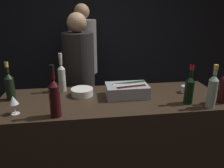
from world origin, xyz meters
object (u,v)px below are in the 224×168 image
(red_wine_bottle_black_foil, at_px, (55,97))
(red_wine_bottle_tall, at_px, (224,87))
(wine_glass, at_px, (13,101))
(red_wine_bottle_burgundy, at_px, (189,88))
(white_wine_bottle, at_px, (62,76))
(person_in_hoodie, at_px, (84,61))
(person_blond_tee, at_px, (80,79))
(rose_wine_bottle, at_px, (212,90))
(candle_votive, at_px, (185,89))
(bowl_white, at_px, (82,92))
(champagne_bottle, at_px, (10,85))
(ice_bin_with_bottles, at_px, (128,90))

(red_wine_bottle_black_foil, relative_size, red_wine_bottle_tall, 1.13)
(red_wine_bottle_black_foil, bearing_deg, wine_glass, 165.56)
(red_wine_bottle_tall, bearing_deg, red_wine_bottle_black_foil, -177.43)
(red_wine_bottle_burgundy, distance_m, white_wine_bottle, 1.12)
(red_wine_bottle_tall, height_order, person_in_hoodie, person_in_hoodie)
(wine_glass, bearing_deg, white_wine_bottle, 53.97)
(red_wine_bottle_burgundy, distance_m, person_blond_tee, 1.26)
(rose_wine_bottle, bearing_deg, candle_votive, 99.06)
(bowl_white, height_order, person_in_hoodie, person_in_hoodie)
(red_wine_bottle_tall, bearing_deg, wine_glass, 179.36)
(champagne_bottle, bearing_deg, red_wine_bottle_tall, -9.96)
(bowl_white, xyz_separation_m, person_blond_tee, (-0.03, 0.58, -0.07))
(red_wine_bottle_black_foil, xyz_separation_m, champagne_bottle, (-0.41, 0.37, -0.02))
(bowl_white, height_order, red_wine_bottle_black_foil, red_wine_bottle_black_foil)
(candle_votive, bearing_deg, white_wine_bottle, 170.36)
(red_wine_bottle_black_foil, distance_m, red_wine_bottle_tall, 1.33)
(red_wine_bottle_burgundy, height_order, person_blond_tee, person_blond_tee)
(rose_wine_bottle, xyz_separation_m, white_wine_bottle, (-1.18, 0.52, 0.00))
(bowl_white, distance_m, rose_wine_bottle, 1.08)
(bowl_white, xyz_separation_m, candle_votive, (0.94, -0.06, -0.00))
(ice_bin_with_bottles, distance_m, red_wine_bottle_burgundy, 0.51)
(champagne_bottle, distance_m, red_wine_bottle_burgundy, 1.48)
(person_blond_tee, bearing_deg, red_wine_bottle_tall, -106.89)
(wine_glass, height_order, candle_votive, wine_glass)
(candle_votive, xyz_separation_m, rose_wine_bottle, (0.05, -0.33, 0.11))
(red_wine_bottle_burgundy, bearing_deg, champagne_bottle, 169.12)
(wine_glass, bearing_deg, bowl_white, 31.51)
(wine_glass, xyz_separation_m, champagne_bottle, (-0.10, 0.29, 0.02))
(bowl_white, height_order, red_wine_bottle_burgundy, red_wine_bottle_burgundy)
(ice_bin_with_bottles, xyz_separation_m, champagne_bottle, (-1.00, 0.06, 0.07))
(rose_wine_bottle, xyz_separation_m, red_wine_bottle_tall, (0.15, 0.07, -0.01))
(candle_votive, bearing_deg, ice_bin_with_bottles, -178.37)
(red_wine_bottle_black_foil, bearing_deg, red_wine_bottle_burgundy, 4.67)
(wine_glass, xyz_separation_m, red_wine_bottle_tall, (1.64, -0.02, 0.03))
(red_wine_bottle_burgundy, bearing_deg, person_in_hoodie, 117.56)
(rose_wine_bottle, bearing_deg, champagne_bottle, 166.72)
(red_wine_bottle_burgundy, distance_m, red_wine_bottle_tall, 0.29)
(bowl_white, distance_m, white_wine_bottle, 0.25)
(red_wine_bottle_black_foil, height_order, person_blond_tee, person_blond_tee)
(bowl_white, height_order, person_blond_tee, person_blond_tee)
(champagne_bottle, relative_size, red_wine_bottle_tall, 0.97)
(candle_votive, height_order, red_wine_bottle_black_foil, red_wine_bottle_black_foil)
(candle_votive, relative_size, red_wine_bottle_burgundy, 0.22)
(person_in_hoodie, bearing_deg, red_wine_bottle_tall, 90.85)
(red_wine_bottle_burgundy, xyz_separation_m, white_wine_bottle, (-1.04, 0.43, 0.02))
(ice_bin_with_bottles, bearing_deg, red_wine_bottle_black_foil, -152.68)
(red_wine_bottle_black_foil, distance_m, red_wine_bottle_burgundy, 1.05)
(candle_votive, xyz_separation_m, white_wine_bottle, (-1.12, 0.19, 0.11))
(candle_votive, relative_size, white_wine_bottle, 0.20)
(red_wine_bottle_tall, height_order, person_blond_tee, person_blond_tee)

